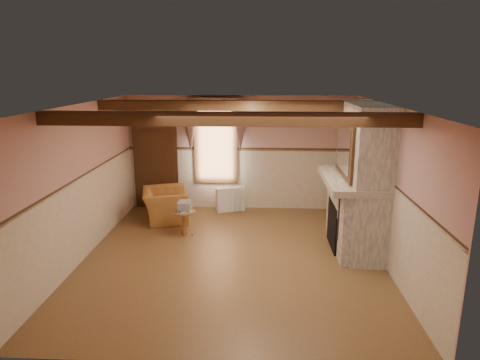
{
  "coord_description": "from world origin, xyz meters",
  "views": [
    {
      "loc": [
        0.5,
        -7.33,
        3.38
      ],
      "look_at": [
        0.1,
        0.8,
        1.28
      ],
      "focal_mm": 32.0,
      "sensor_mm": 36.0,
      "label": 1
    }
  ],
  "objects_px": {
    "oil_lamp": "(348,164)",
    "mantel_clock": "(345,163)",
    "armchair": "(165,205)",
    "side_table": "(184,223)",
    "radiator": "(230,199)",
    "bowl": "(352,174)"
  },
  "relations": [
    {
      "from": "armchair",
      "to": "oil_lamp",
      "type": "height_order",
      "value": "oil_lamp"
    },
    {
      "from": "side_table",
      "to": "radiator",
      "type": "height_order",
      "value": "radiator"
    },
    {
      "from": "bowl",
      "to": "armchair",
      "type": "bearing_deg",
      "value": 162.12
    },
    {
      "from": "armchair",
      "to": "side_table",
      "type": "relative_size",
      "value": 2.04
    },
    {
      "from": "mantel_clock",
      "to": "oil_lamp",
      "type": "bearing_deg",
      "value": -90.0
    },
    {
      "from": "bowl",
      "to": "mantel_clock",
      "type": "xyz_separation_m",
      "value": [
        0.0,
        0.67,
        0.06
      ]
    },
    {
      "from": "armchair",
      "to": "radiator",
      "type": "height_order",
      "value": "armchair"
    },
    {
      "from": "side_table",
      "to": "mantel_clock",
      "type": "bearing_deg",
      "value": 6.06
    },
    {
      "from": "armchair",
      "to": "mantel_clock",
      "type": "distance_m",
      "value": 4.14
    },
    {
      "from": "armchair",
      "to": "mantel_clock",
      "type": "bearing_deg",
      "value": -112.87
    },
    {
      "from": "oil_lamp",
      "to": "radiator",
      "type": "bearing_deg",
      "value": 146.53
    },
    {
      "from": "radiator",
      "to": "oil_lamp",
      "type": "distance_m",
      "value": 3.22
    },
    {
      "from": "mantel_clock",
      "to": "oil_lamp",
      "type": "distance_m",
      "value": 0.3
    },
    {
      "from": "bowl",
      "to": "oil_lamp",
      "type": "height_order",
      "value": "oil_lamp"
    },
    {
      "from": "mantel_clock",
      "to": "armchair",
      "type": "bearing_deg",
      "value": 171.36
    },
    {
      "from": "bowl",
      "to": "oil_lamp",
      "type": "xyz_separation_m",
      "value": [
        0.0,
        0.37,
        0.1
      ]
    },
    {
      "from": "oil_lamp",
      "to": "mantel_clock",
      "type": "bearing_deg",
      "value": 90.0
    },
    {
      "from": "side_table",
      "to": "radiator",
      "type": "relative_size",
      "value": 0.79
    },
    {
      "from": "oil_lamp",
      "to": "side_table",
      "type": "bearing_deg",
      "value": -179.1
    },
    {
      "from": "bowl",
      "to": "mantel_clock",
      "type": "relative_size",
      "value": 1.37
    },
    {
      "from": "armchair",
      "to": "oil_lamp",
      "type": "relative_size",
      "value": 4.0
    },
    {
      "from": "armchair",
      "to": "mantel_clock",
      "type": "height_order",
      "value": "mantel_clock"
    }
  ]
}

